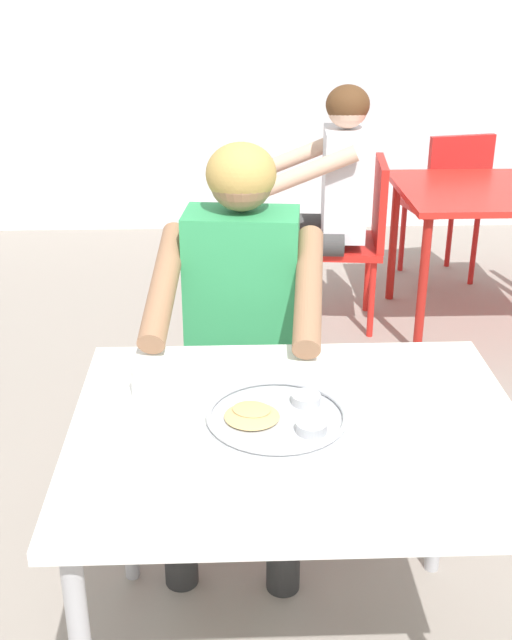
{
  "coord_description": "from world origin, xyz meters",
  "views": [
    {
      "loc": [
        -0.15,
        -1.5,
        1.69
      ],
      "look_at": [
        -0.08,
        0.29,
        0.9
      ],
      "focal_mm": 44.37,
      "sensor_mm": 36.0,
      "label": 1
    }
  ],
  "objects_px": {
    "table_foreground": "(298,454)",
    "drinking_cup": "(147,380)",
    "diner_foreground": "(239,318)",
    "chair_red_far": "(448,198)",
    "chair_red_left": "(354,233)",
    "chair_foreground": "(245,354)",
    "thali_tray": "(278,416)",
    "table_background_red": "(485,206)",
    "patron_background": "(325,188)"
  },
  "relations": [
    {
      "from": "thali_tray",
      "to": "diner_foreground",
      "type": "relative_size",
      "value": 0.26
    },
    {
      "from": "thali_tray",
      "to": "table_background_red",
      "type": "bearing_deg",
      "value": 61.95
    },
    {
      "from": "drinking_cup",
      "to": "chair_foreground",
      "type": "relative_size",
      "value": 0.1
    },
    {
      "from": "chair_foreground",
      "to": "table_background_red",
      "type": "xyz_separation_m",
      "value": [
        1.21,
        1.35,
        0.12
      ]
    },
    {
      "from": "chair_foreground",
      "to": "chair_red_far",
      "type": "distance_m",
      "value": 2.29
    },
    {
      "from": "table_background_red",
      "to": "drinking_cup",
      "type": "bearing_deg",
      "value": -125.48
    },
    {
      "from": "chair_foreground",
      "to": "table_background_red",
      "type": "relative_size",
      "value": 1.04
    },
    {
      "from": "drinking_cup",
      "to": "patron_background",
      "type": "bearing_deg",
      "value": 71.92
    },
    {
      "from": "chair_foreground",
      "to": "patron_background",
      "type": "xyz_separation_m",
      "value": [
        0.42,
        1.35,
        0.21
      ]
    },
    {
      "from": "chair_red_far",
      "to": "table_foreground",
      "type": "bearing_deg",
      "value": -111.51
    },
    {
      "from": "table_background_red",
      "to": "thali_tray",
      "type": "bearing_deg",
      "value": -118.05
    },
    {
      "from": "thali_tray",
      "to": "chair_red_left",
      "type": "bearing_deg",
      "value": 76.63
    },
    {
      "from": "table_foreground",
      "to": "thali_tray",
      "type": "bearing_deg",
      "value": 157.06
    },
    {
      "from": "table_foreground",
      "to": "chair_red_far",
      "type": "distance_m",
      "value": 3.0
    },
    {
      "from": "chair_red_left",
      "to": "table_foreground",
      "type": "bearing_deg",
      "value": -102.12
    },
    {
      "from": "drinking_cup",
      "to": "chair_foreground",
      "type": "height_order",
      "value": "chair_foreground"
    },
    {
      "from": "thali_tray",
      "to": "table_background_red",
      "type": "distance_m",
      "value": 2.46
    },
    {
      "from": "chair_foreground",
      "to": "chair_red_left",
      "type": "bearing_deg",
      "value": 67.14
    },
    {
      "from": "drinking_cup",
      "to": "table_background_red",
      "type": "bearing_deg",
      "value": 54.52
    },
    {
      "from": "thali_tray",
      "to": "diner_foreground",
      "type": "xyz_separation_m",
      "value": [
        -0.08,
        0.6,
        -0.02
      ]
    },
    {
      "from": "table_foreground",
      "to": "thali_tray",
      "type": "xyz_separation_m",
      "value": [
        -0.05,
        0.02,
        0.09
      ]
    },
    {
      "from": "table_foreground",
      "to": "thali_tray",
      "type": "relative_size",
      "value": 3.19
    },
    {
      "from": "drinking_cup",
      "to": "diner_foreground",
      "type": "xyz_separation_m",
      "value": [
        0.23,
        0.48,
        -0.05
      ]
    },
    {
      "from": "drinking_cup",
      "to": "diner_foreground",
      "type": "bearing_deg",
      "value": 64.6
    },
    {
      "from": "thali_tray",
      "to": "drinking_cup",
      "type": "height_order",
      "value": "drinking_cup"
    },
    {
      "from": "drinking_cup",
      "to": "chair_red_far",
      "type": "bearing_deg",
      "value": 61.3
    },
    {
      "from": "table_foreground",
      "to": "patron_background",
      "type": "relative_size",
      "value": 0.86
    },
    {
      "from": "table_foreground",
      "to": "drinking_cup",
      "type": "relative_size",
      "value": 11.55
    },
    {
      "from": "table_foreground",
      "to": "drinking_cup",
      "type": "height_order",
      "value": "drinking_cup"
    },
    {
      "from": "diner_foreground",
      "to": "thali_tray",
      "type": "bearing_deg",
      "value": -82.67
    },
    {
      "from": "table_foreground",
      "to": "drinking_cup",
      "type": "xyz_separation_m",
      "value": [
        -0.35,
        0.14,
        0.13
      ]
    },
    {
      "from": "table_background_red",
      "to": "chair_red_far",
      "type": "xyz_separation_m",
      "value": [
        -0.01,
        0.6,
        -0.12
      ]
    },
    {
      "from": "patron_background",
      "to": "chair_foreground",
      "type": "bearing_deg",
      "value": -107.36
    },
    {
      "from": "chair_red_left",
      "to": "chair_red_far",
      "type": "bearing_deg",
      "value": 42.45
    },
    {
      "from": "drinking_cup",
      "to": "chair_red_left",
      "type": "distance_m",
      "value": 2.26
    },
    {
      "from": "chair_foreground",
      "to": "diner_foreground",
      "type": "distance_m",
      "value": 0.32
    },
    {
      "from": "table_foreground",
      "to": "table_background_red",
      "type": "relative_size",
      "value": 1.23
    },
    {
      "from": "table_foreground",
      "to": "chair_foreground",
      "type": "distance_m",
      "value": 0.87
    },
    {
      "from": "drinking_cup",
      "to": "thali_tray",
      "type": "bearing_deg",
      "value": -20.91
    },
    {
      "from": "chair_red_left",
      "to": "patron_background",
      "type": "height_order",
      "value": "patron_background"
    },
    {
      "from": "table_background_red",
      "to": "diner_foreground",
      "type": "bearing_deg",
      "value": -128.17
    },
    {
      "from": "chair_red_left",
      "to": "thali_tray",
      "type": "bearing_deg",
      "value": -103.37
    },
    {
      "from": "diner_foreground",
      "to": "chair_red_far",
      "type": "height_order",
      "value": "diner_foreground"
    },
    {
      "from": "diner_foreground",
      "to": "chair_red_far",
      "type": "xyz_separation_m",
      "value": [
        1.22,
        2.17,
        -0.23
      ]
    },
    {
      "from": "thali_tray",
      "to": "chair_red_left",
      "type": "height_order",
      "value": "chair_red_left"
    },
    {
      "from": "thali_tray",
      "to": "table_foreground",
      "type": "bearing_deg",
      "value": -22.94
    },
    {
      "from": "drinking_cup",
      "to": "chair_red_left",
      "type": "xyz_separation_m",
      "value": [
        0.83,
        2.08,
        -0.31
      ]
    },
    {
      "from": "chair_foreground",
      "to": "table_foreground",
      "type": "bearing_deg",
      "value": -83.0
    },
    {
      "from": "drinking_cup",
      "to": "table_background_red",
      "type": "height_order",
      "value": "drinking_cup"
    },
    {
      "from": "thali_tray",
      "to": "drinking_cup",
      "type": "xyz_separation_m",
      "value": [
        -0.31,
        0.12,
        0.04
      ]
    }
  ]
}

